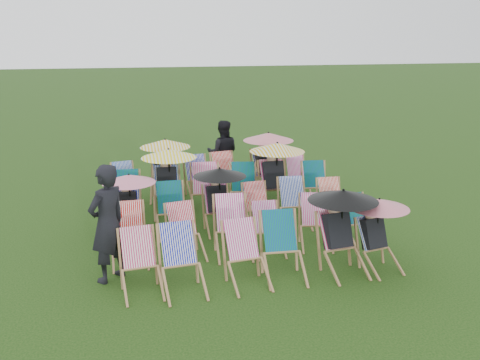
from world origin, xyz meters
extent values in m
plane|color=black|center=(0.00, 0.00, 0.00)|extent=(100.00, 100.00, 0.00)
cube|color=#CC285E|center=(-1.94, -1.99, 0.63)|extent=(0.51, 0.40, 0.56)
cube|color=#070EA4|center=(-1.33, -2.07, 0.66)|extent=(0.54, 0.42, 0.60)
cube|color=#D02981|center=(-0.34, -2.04, 0.64)|extent=(0.52, 0.41, 0.58)
cube|color=#0A7243|center=(0.32, -1.93, 0.69)|extent=(0.54, 0.41, 0.62)
cube|color=#E02C6A|center=(1.25, -1.99, 0.66)|extent=(0.54, 0.43, 0.59)
cube|color=black|center=(1.26, -2.04, 0.66)|extent=(0.47, 0.48, 0.62)
sphere|color=tan|center=(1.24, -1.94, 0.98)|extent=(0.22, 0.22, 0.22)
cylinder|color=black|center=(1.32, -2.07, 0.93)|extent=(0.03, 0.03, 0.72)
cone|color=black|center=(1.32, -2.07, 1.26)|extent=(1.13, 1.13, 0.18)
cube|color=#0828A7|center=(1.87, -2.04, 0.57)|extent=(0.48, 0.39, 0.51)
cube|color=black|center=(1.88, -2.09, 0.57)|extent=(0.42, 0.43, 0.54)
sphere|color=tan|center=(1.86, -2.00, 0.85)|extent=(0.19, 0.19, 0.19)
cylinder|color=black|center=(1.94, -2.11, 0.80)|extent=(0.03, 0.03, 0.63)
cone|color=#D36C7B|center=(1.94, -2.11, 1.09)|extent=(0.98, 0.98, 0.15)
cube|color=red|center=(-2.07, -0.82, 0.66)|extent=(0.51, 0.38, 0.59)
cube|color=red|center=(-1.14, -0.80, 0.61)|extent=(0.51, 0.41, 0.54)
cube|color=#D62A8B|center=(-0.27, -0.85, 0.68)|extent=(0.53, 0.41, 0.61)
cube|color=#CE298E|center=(0.34, -0.94, 0.58)|extent=(0.45, 0.33, 0.52)
cube|color=#F83191|center=(1.31, -0.84, 0.62)|extent=(0.52, 0.43, 0.55)
cube|color=#0A6929|center=(2.08, -0.89, 0.59)|extent=(0.48, 0.38, 0.53)
cube|color=#070D94|center=(-2.06, 0.31, 0.58)|extent=(0.44, 0.32, 0.52)
cube|color=black|center=(-2.06, 0.27, 0.58)|extent=(0.37, 0.38, 0.54)
sphere|color=tan|center=(-2.06, 0.36, 0.86)|extent=(0.19, 0.19, 0.19)
cylinder|color=black|center=(-2.00, 0.23, 0.82)|extent=(0.03, 0.03, 0.64)
cone|color=pink|center=(-2.00, 0.23, 1.11)|extent=(1.00, 1.00, 0.15)
cube|color=#0A6A24|center=(-1.24, 0.36, 0.65)|extent=(0.50, 0.37, 0.59)
cube|color=#E22D91|center=(-0.34, 0.26, 0.60)|extent=(0.46, 0.34, 0.54)
cube|color=black|center=(-0.34, 0.21, 0.60)|extent=(0.39, 0.40, 0.56)
sphere|color=tan|center=(-0.34, 0.31, 0.90)|extent=(0.20, 0.20, 0.20)
cylinder|color=black|center=(-0.28, 0.18, 0.85)|extent=(0.03, 0.03, 0.66)
cone|color=black|center=(-0.28, 0.18, 1.15)|extent=(1.04, 1.04, 0.16)
cube|color=#C3060D|center=(0.47, 0.30, 0.59)|extent=(0.47, 0.36, 0.53)
cube|color=#072196|center=(1.23, 0.27, 0.63)|extent=(0.50, 0.38, 0.57)
cube|color=red|center=(2.07, 0.32, 0.58)|extent=(0.45, 0.34, 0.52)
cube|color=#0A712F|center=(-2.05, 1.48, 0.65)|extent=(0.51, 0.39, 0.58)
cube|color=#0720A4|center=(-1.21, 1.51, 0.68)|extent=(0.53, 0.40, 0.61)
cube|color=black|center=(-1.21, 1.46, 0.67)|extent=(0.44, 0.46, 0.64)
sphere|color=tan|center=(-1.20, 1.56, 1.01)|extent=(0.22, 0.22, 0.22)
cylinder|color=black|center=(-1.15, 1.41, 0.95)|extent=(0.03, 0.03, 0.74)
cone|color=yellow|center=(-1.15, 1.41, 1.29)|extent=(1.17, 1.17, 0.18)
cube|color=#E42D83|center=(-0.38, 1.41, 0.71)|extent=(0.57, 0.44, 0.64)
cube|color=#096525|center=(0.48, 1.46, 0.68)|extent=(0.56, 0.45, 0.61)
cube|color=#FA328D|center=(1.14, 1.40, 0.70)|extent=(0.53, 0.39, 0.63)
cube|color=black|center=(1.14, 1.35, 0.70)|extent=(0.44, 0.46, 0.66)
sphere|color=tan|center=(1.14, 1.46, 1.05)|extent=(0.23, 0.23, 0.23)
cylinder|color=black|center=(1.21, 1.31, 0.99)|extent=(0.03, 0.03, 0.77)
cone|color=#E2A90B|center=(1.21, 1.31, 1.34)|extent=(1.21, 1.21, 0.19)
cube|color=#096125|center=(2.14, 1.46, 0.64)|extent=(0.51, 0.40, 0.57)
cube|color=#0831AD|center=(-2.11, 2.57, 0.60)|extent=(0.51, 0.42, 0.54)
cube|color=#0817AF|center=(-1.18, 2.63, 0.67)|extent=(0.55, 0.43, 0.60)
cube|color=black|center=(-1.19, 2.58, 0.67)|extent=(0.47, 0.48, 0.63)
sphere|color=tan|center=(-1.17, 2.68, 1.00)|extent=(0.22, 0.22, 0.22)
cylinder|color=black|center=(-1.13, 2.53, 0.95)|extent=(0.03, 0.03, 0.74)
cone|color=#DCAE0B|center=(-1.13, 2.53, 1.29)|extent=(1.16, 1.16, 0.18)
cube|color=#0808AB|center=(-0.42, 2.67, 0.64)|extent=(0.52, 0.41, 0.57)
cube|color=red|center=(0.26, 2.65, 0.67)|extent=(0.56, 0.46, 0.60)
cube|color=#0C079B|center=(1.26, 2.60, 0.70)|extent=(0.57, 0.45, 0.63)
cube|color=black|center=(1.26, 2.54, 0.70)|extent=(0.49, 0.50, 0.66)
sphere|color=tan|center=(1.25, 2.65, 1.05)|extent=(0.23, 0.23, 0.23)
cylinder|color=black|center=(1.33, 2.51, 0.99)|extent=(0.03, 0.03, 0.77)
cone|color=#DA6F7C|center=(1.33, 2.51, 1.34)|extent=(1.21, 1.21, 0.19)
cube|color=#FE32AF|center=(2.06, 2.60, 0.57)|extent=(0.44, 0.33, 0.51)
imported|color=black|center=(-2.37, -1.70, 0.94)|extent=(0.81, 0.79, 1.88)
imported|color=black|center=(0.35, 3.25, 0.83)|extent=(0.92, 0.78, 1.65)
camera|label=1|loc=(-2.03, -9.67, 3.79)|focal=40.00mm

